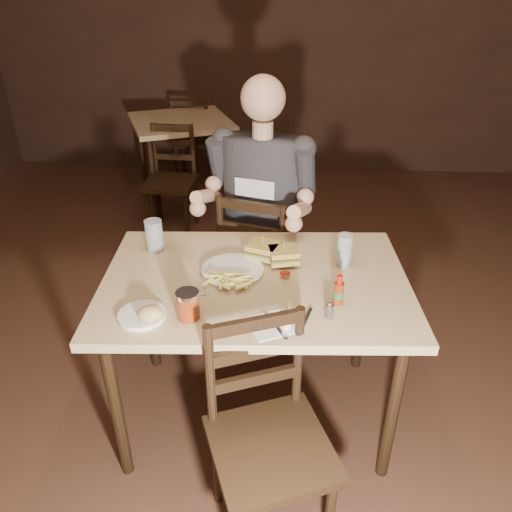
# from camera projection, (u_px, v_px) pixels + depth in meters

# --- Properties ---
(room_shell) EXTENTS (7.00, 7.00, 7.00)m
(room_shell) POSITION_uv_depth(u_px,v_px,m) (296.00, 132.00, 1.69)
(room_shell) COLOR #321B12
(room_shell) RESTS_ON ground
(main_table) EXTENTS (1.31, 0.91, 0.77)m
(main_table) POSITION_uv_depth(u_px,v_px,m) (255.00, 294.00, 2.10)
(main_table) COLOR #CBB385
(main_table) RESTS_ON ground
(bg_table) EXTENTS (1.05, 1.05, 0.77)m
(bg_table) POSITION_uv_depth(u_px,v_px,m) (181.00, 130.00, 4.27)
(bg_table) COLOR #CBB385
(bg_table) RESTS_ON ground
(chair_far) EXTENTS (0.52, 0.55, 0.90)m
(chair_far) POSITION_uv_depth(u_px,v_px,m) (262.00, 262.00, 2.81)
(chair_far) COLOR black
(chair_far) RESTS_ON ground
(chair_near) EXTENTS (0.54, 0.56, 0.88)m
(chair_near) POSITION_uv_depth(u_px,v_px,m) (271.00, 449.00, 1.73)
(chair_near) COLOR black
(chair_near) RESTS_ON ground
(bg_chair_far) EXTENTS (0.40, 0.43, 0.85)m
(bg_chair_far) POSITION_uv_depth(u_px,v_px,m) (194.00, 140.00, 4.87)
(bg_chair_far) COLOR black
(bg_chair_far) RESTS_ON ground
(bg_chair_near) EXTENTS (0.41, 0.44, 0.84)m
(bg_chair_near) POSITION_uv_depth(u_px,v_px,m) (170.00, 182.00, 3.93)
(bg_chair_near) COLOR black
(bg_chair_near) RESTS_ON ground
(diner) EXTENTS (0.68, 0.59, 1.00)m
(diner) POSITION_uv_depth(u_px,v_px,m) (260.00, 179.00, 2.51)
(diner) COLOR #2E3033
(diner) RESTS_ON chair_far
(dinner_plate) EXTENTS (0.27, 0.27, 0.01)m
(dinner_plate) POSITION_uv_depth(u_px,v_px,m) (233.00, 271.00, 2.10)
(dinner_plate) COLOR white
(dinner_plate) RESTS_ON main_table
(sandwich_left) EXTENTS (0.16, 0.14, 0.11)m
(sandwich_left) POSITION_uv_depth(u_px,v_px,m) (263.00, 245.00, 2.17)
(sandwich_left) COLOR tan
(sandwich_left) RESTS_ON dinner_plate
(sandwich_right) EXTENTS (0.14, 0.13, 0.10)m
(sandwich_right) POSITION_uv_depth(u_px,v_px,m) (284.00, 251.00, 2.13)
(sandwich_right) COLOR tan
(sandwich_right) RESTS_ON dinner_plate
(fries_pile) EXTENTS (0.23, 0.17, 0.04)m
(fries_pile) POSITION_uv_depth(u_px,v_px,m) (228.00, 279.00, 2.00)
(fries_pile) COLOR #E7D868
(fries_pile) RESTS_ON dinner_plate
(ketchup_dollop) EXTENTS (0.05, 0.05, 0.01)m
(ketchup_dollop) POSITION_uv_depth(u_px,v_px,m) (285.00, 273.00, 2.06)
(ketchup_dollop) COLOR maroon
(ketchup_dollop) RESTS_ON dinner_plate
(glass_left) EXTENTS (0.08, 0.08, 0.14)m
(glass_left) POSITION_uv_depth(u_px,v_px,m) (154.00, 235.00, 2.24)
(glass_left) COLOR silver
(glass_left) RESTS_ON main_table
(glass_right) EXTENTS (0.07, 0.07, 0.14)m
(glass_right) POSITION_uv_depth(u_px,v_px,m) (344.00, 250.00, 2.12)
(glass_right) COLOR silver
(glass_right) RESTS_ON main_table
(hot_sauce) EXTENTS (0.04, 0.04, 0.13)m
(hot_sauce) POSITION_uv_depth(u_px,v_px,m) (339.00, 290.00, 1.88)
(hot_sauce) COLOR maroon
(hot_sauce) RESTS_ON main_table
(salt_shaker) EXTENTS (0.04, 0.04, 0.06)m
(salt_shaker) POSITION_uv_depth(u_px,v_px,m) (287.00, 321.00, 1.76)
(salt_shaker) COLOR white
(salt_shaker) RESTS_ON main_table
(pepper_shaker) EXTENTS (0.03, 0.03, 0.06)m
(pepper_shaker) POSITION_uv_depth(u_px,v_px,m) (329.00, 311.00, 1.82)
(pepper_shaker) COLOR #38332D
(pepper_shaker) RESTS_ON main_table
(syrup_dispenser) EXTENTS (0.09, 0.09, 0.11)m
(syrup_dispenser) POSITION_uv_depth(u_px,v_px,m) (188.00, 305.00, 1.80)
(syrup_dispenser) COLOR maroon
(syrup_dispenser) RESTS_ON main_table
(napkin) EXTENTS (0.21, 0.21, 0.00)m
(napkin) POSITION_uv_depth(u_px,v_px,m) (272.00, 324.00, 1.79)
(napkin) COLOR white
(napkin) RESTS_ON main_table
(knife) EXTENTS (0.11, 0.19, 0.00)m
(knife) POSITION_uv_depth(u_px,v_px,m) (273.00, 323.00, 1.79)
(knife) COLOR silver
(knife) RESTS_ON napkin
(fork) EXTENTS (0.06, 0.17, 0.01)m
(fork) POSITION_uv_depth(u_px,v_px,m) (305.00, 322.00, 1.80)
(fork) COLOR silver
(fork) RESTS_ON napkin
(side_plate) EXTENTS (0.18, 0.18, 0.01)m
(side_plate) POSITION_uv_depth(u_px,v_px,m) (142.00, 316.00, 1.83)
(side_plate) COLOR white
(side_plate) RESTS_ON main_table
(bread_roll) EXTENTS (0.10, 0.08, 0.05)m
(bread_roll) POSITION_uv_depth(u_px,v_px,m) (150.00, 313.00, 1.79)
(bread_roll) COLOR tan
(bread_roll) RESTS_ON side_plate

